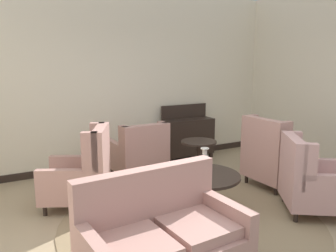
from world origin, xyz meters
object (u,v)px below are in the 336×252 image
Objects in this scene: coffee_table at (202,181)px; armchair_near_window at (313,181)px; armchair_back_corner at (83,174)px; porcelain_vase at (205,162)px; settee at (163,239)px; armchair_near_sideboard at (273,158)px; sideboard at (188,136)px; armchair_beside_settee at (139,154)px; side_table at (199,156)px.

armchair_near_window is at bearing -27.01° from coffee_table.
armchair_back_corner is (-2.53, 1.63, 0.03)m from armchair_near_window.
settee is (-1.13, -1.01, -0.27)m from porcelain_vase.
armchair_near_sideboard is 1.96m from sideboard.
sideboard is (-0.34, 1.93, 0.01)m from armchair_near_sideboard.
armchair_near_sideboard is at bearing 102.17° from armchair_back_corner.
armchair_beside_settee is (0.94, 2.63, -0.00)m from settee.
armchair_back_corner reaches higher than side_table.
armchair_beside_settee is at bearing 65.69° from armchair_near_window.
porcelain_vase is 1.52m from armchair_near_sideboard.
armchair_near_sideboard reaches higher than porcelain_vase.
armchair_back_corner is 2.75m from sideboard.
coffee_table is 0.66× the size of settee.
side_table reaches higher than coffee_table.
sideboard is at bearing 62.11° from coffee_table.
armchair_beside_settee is at bearing 94.87° from coffee_table.
porcelain_vase is 1.65m from armchair_beside_settee.
armchair_beside_settee is at bearing 145.27° from side_table.
armchair_back_corner is 1.02× the size of sideboard.
armchair_back_corner is at bearing 74.86° from armchair_near_sideboard.
porcelain_vase is 1.54m from settee.
porcelain_vase is 0.35× the size of armchair_beside_settee.
sideboard is at bearing -158.29° from armchair_beside_settee.
armchair_near_sideboard reaches higher than side_table.
settee is 2.71m from side_table.
side_table is 0.62× the size of sideboard.
sideboard is (2.26, 3.23, 0.05)m from settee.
armchair_beside_settee is at bearing 146.50° from armchair_back_corner.
armchair_near_sideboard is at bearing -42.26° from side_table.
sideboard is at bearing 62.96° from porcelain_vase.
armchair_back_corner is at bearing 91.45° from settee.
coffee_table is at bearing 77.88° from armchair_back_corner.
armchair_beside_settee is at bearing 96.86° from porcelain_vase.
side_table is at bearing 46.28° from armchair_near_sideboard.
side_table is at bearing 46.03° from settee.
settee is at bearing 68.02° from armchair_beside_settee.
armchair_beside_settee is 0.89× the size of sideboard.
sideboard reaches higher than porcelain_vase.
settee reaches higher than armchair_beside_settee.
sideboard is at bearing 66.02° from side_table.
porcelain_vase is 1.41m from armchair_near_window.
settee is 1.34× the size of armchair_back_corner.
armchair_near_window reaches higher than side_table.
armchair_near_sideboard is (0.26, 0.95, 0.03)m from armchair_near_window.
sideboard is at bearing 143.04° from armchair_back_corner.
coffee_table is 1.47× the size of side_table.
sideboard is at bearing 51.16° from settee.
porcelain_vase is 0.51× the size of side_table.
armchair_beside_settee reaches higher than coffee_table.
armchair_near_window is at bearing 83.04° from armchair_back_corner.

